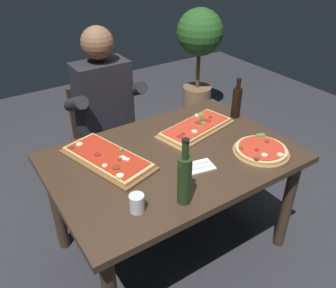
{
  "coord_description": "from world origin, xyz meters",
  "views": [
    {
      "loc": [
        -0.94,
        -1.37,
        1.85
      ],
      "look_at": [
        0.0,
        0.05,
        0.79
      ],
      "focal_mm": 36.93,
      "sensor_mm": 36.0,
      "label": 1
    }
  ],
  "objects_px": {
    "pizza_rectangular_front": "(196,128)",
    "potted_plant_corner": "(199,47)",
    "pizza_round_far": "(261,151)",
    "dining_table": "(173,168)",
    "oil_bottle_amber": "(237,102)",
    "pizza_rectangular_left": "(107,158)",
    "tumbler_near_camera": "(137,204)",
    "diner_chair": "(103,134)",
    "wine_bottle_dark": "(184,178)",
    "seated_diner": "(107,111)"
  },
  "relations": [
    {
      "from": "wine_bottle_dark",
      "to": "potted_plant_corner",
      "type": "height_order",
      "value": "potted_plant_corner"
    },
    {
      "from": "dining_table",
      "to": "pizza_round_far",
      "type": "xyz_separation_m",
      "value": [
        0.44,
        -0.27,
        0.11
      ]
    },
    {
      "from": "oil_bottle_amber",
      "to": "potted_plant_corner",
      "type": "height_order",
      "value": "potted_plant_corner"
    },
    {
      "from": "pizza_rectangular_front",
      "to": "oil_bottle_amber",
      "type": "height_order",
      "value": "oil_bottle_amber"
    },
    {
      "from": "pizza_round_far",
      "to": "seated_diner",
      "type": "bearing_deg",
      "value": 116.91
    },
    {
      "from": "dining_table",
      "to": "diner_chair",
      "type": "height_order",
      "value": "diner_chair"
    },
    {
      "from": "tumbler_near_camera",
      "to": "potted_plant_corner",
      "type": "bearing_deg",
      "value": 45.72
    },
    {
      "from": "pizza_rectangular_left",
      "to": "pizza_round_far",
      "type": "relative_size",
      "value": 1.88
    },
    {
      "from": "dining_table",
      "to": "pizza_rectangular_left",
      "type": "distance_m",
      "value": 0.39
    },
    {
      "from": "tumbler_near_camera",
      "to": "seated_diner",
      "type": "xyz_separation_m",
      "value": [
        0.33,
        1.03,
        -0.04
      ]
    },
    {
      "from": "tumbler_near_camera",
      "to": "diner_chair",
      "type": "xyz_separation_m",
      "value": [
        0.33,
        1.15,
        -0.29
      ]
    },
    {
      "from": "tumbler_near_camera",
      "to": "potted_plant_corner",
      "type": "relative_size",
      "value": 0.08
    },
    {
      "from": "dining_table",
      "to": "pizza_rectangular_left",
      "type": "height_order",
      "value": "pizza_rectangular_left"
    },
    {
      "from": "pizza_rectangular_front",
      "to": "seated_diner",
      "type": "height_order",
      "value": "seated_diner"
    },
    {
      "from": "dining_table",
      "to": "pizza_round_far",
      "type": "distance_m",
      "value": 0.53
    },
    {
      "from": "seated_diner",
      "to": "potted_plant_corner",
      "type": "distance_m",
      "value": 1.72
    },
    {
      "from": "pizza_rectangular_left",
      "to": "potted_plant_corner",
      "type": "bearing_deg",
      "value": 38.9
    },
    {
      "from": "pizza_rectangular_left",
      "to": "potted_plant_corner",
      "type": "height_order",
      "value": "potted_plant_corner"
    },
    {
      "from": "pizza_rectangular_front",
      "to": "tumbler_near_camera",
      "type": "bearing_deg",
      "value": -146.84
    },
    {
      "from": "wine_bottle_dark",
      "to": "pizza_round_far",
      "type": "bearing_deg",
      "value": 8.15
    },
    {
      "from": "pizza_rectangular_left",
      "to": "dining_table",
      "type": "bearing_deg",
      "value": -24.27
    },
    {
      "from": "pizza_round_far",
      "to": "tumbler_near_camera",
      "type": "distance_m",
      "value": 0.84
    },
    {
      "from": "pizza_round_far",
      "to": "tumbler_near_camera",
      "type": "height_order",
      "value": "tumbler_near_camera"
    },
    {
      "from": "pizza_rectangular_front",
      "to": "potted_plant_corner",
      "type": "xyz_separation_m",
      "value": [
        1.14,
        1.42,
        0.0
      ]
    },
    {
      "from": "dining_table",
      "to": "pizza_round_far",
      "type": "height_order",
      "value": "pizza_round_far"
    },
    {
      "from": "diner_chair",
      "to": "potted_plant_corner",
      "type": "bearing_deg",
      "value": 25.74
    },
    {
      "from": "diner_chair",
      "to": "potted_plant_corner",
      "type": "relative_size",
      "value": 0.74
    },
    {
      "from": "oil_bottle_amber",
      "to": "wine_bottle_dark",
      "type": "bearing_deg",
      "value": -147.54
    },
    {
      "from": "pizza_round_far",
      "to": "oil_bottle_amber",
      "type": "distance_m",
      "value": 0.48
    },
    {
      "from": "wine_bottle_dark",
      "to": "tumbler_near_camera",
      "type": "relative_size",
      "value": 3.9
    },
    {
      "from": "pizza_round_far",
      "to": "potted_plant_corner",
      "type": "bearing_deg",
      "value": 61.88
    },
    {
      "from": "dining_table",
      "to": "potted_plant_corner",
      "type": "xyz_separation_m",
      "value": [
        1.42,
        1.58,
        0.12
      ]
    },
    {
      "from": "diner_chair",
      "to": "seated_diner",
      "type": "bearing_deg",
      "value": -90.0
    },
    {
      "from": "pizza_rectangular_left",
      "to": "wine_bottle_dark",
      "type": "bearing_deg",
      "value": -72.54
    },
    {
      "from": "pizza_rectangular_front",
      "to": "pizza_rectangular_left",
      "type": "height_order",
      "value": "same"
    },
    {
      "from": "seated_diner",
      "to": "dining_table",
      "type": "bearing_deg",
      "value": -84.32
    },
    {
      "from": "oil_bottle_amber",
      "to": "diner_chair",
      "type": "height_order",
      "value": "oil_bottle_amber"
    },
    {
      "from": "pizza_rectangular_left",
      "to": "diner_chair",
      "type": "bearing_deg",
      "value": 69.14
    },
    {
      "from": "pizza_rectangular_front",
      "to": "wine_bottle_dark",
      "type": "distance_m",
      "value": 0.7
    },
    {
      "from": "pizza_round_far",
      "to": "dining_table",
      "type": "bearing_deg",
      "value": 148.31
    },
    {
      "from": "oil_bottle_amber",
      "to": "seated_diner",
      "type": "distance_m",
      "value": 0.92
    },
    {
      "from": "pizza_rectangular_left",
      "to": "tumbler_near_camera",
      "type": "height_order",
      "value": "tumbler_near_camera"
    },
    {
      "from": "wine_bottle_dark",
      "to": "diner_chair",
      "type": "xyz_separation_m",
      "value": [
        0.11,
        1.21,
        -0.39
      ]
    },
    {
      "from": "oil_bottle_amber",
      "to": "pizza_rectangular_left",
      "type": "bearing_deg",
      "value": -179.61
    },
    {
      "from": "wine_bottle_dark",
      "to": "diner_chair",
      "type": "height_order",
      "value": "wine_bottle_dark"
    },
    {
      "from": "pizza_rectangular_front",
      "to": "tumbler_near_camera",
      "type": "relative_size",
      "value": 6.33
    },
    {
      "from": "oil_bottle_amber",
      "to": "potted_plant_corner",
      "type": "xyz_separation_m",
      "value": [
        0.79,
        1.42,
        -0.09
      ]
    },
    {
      "from": "tumbler_near_camera",
      "to": "dining_table",
      "type": "bearing_deg",
      "value": 36.21
    },
    {
      "from": "pizza_round_far",
      "to": "diner_chair",
      "type": "distance_m",
      "value": 1.27
    },
    {
      "from": "dining_table",
      "to": "oil_bottle_amber",
      "type": "distance_m",
      "value": 0.69
    }
  ]
}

